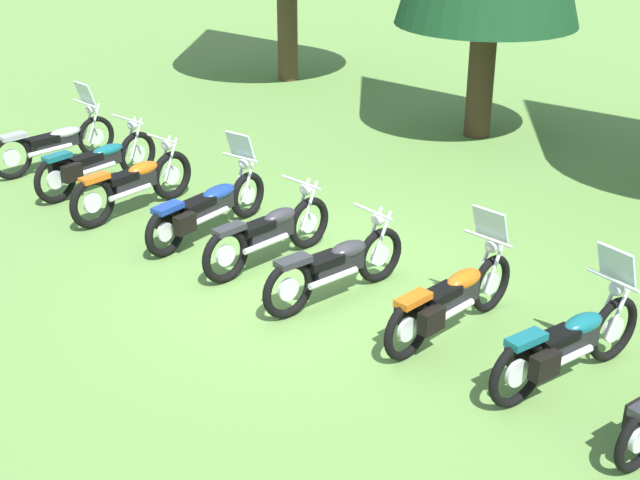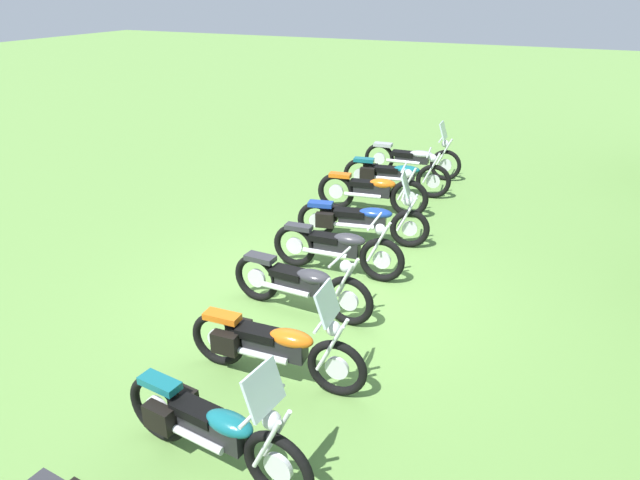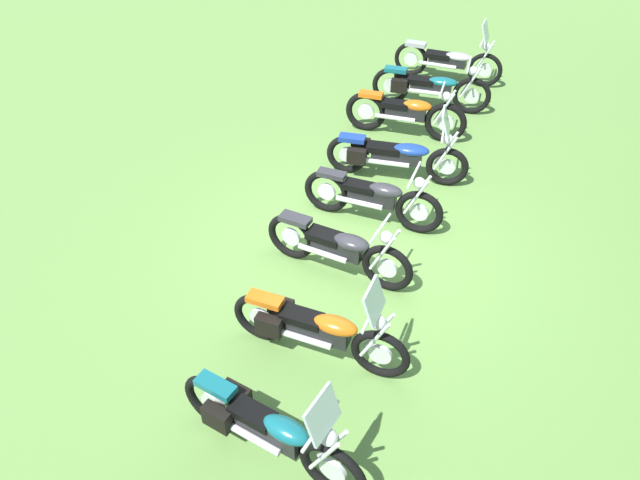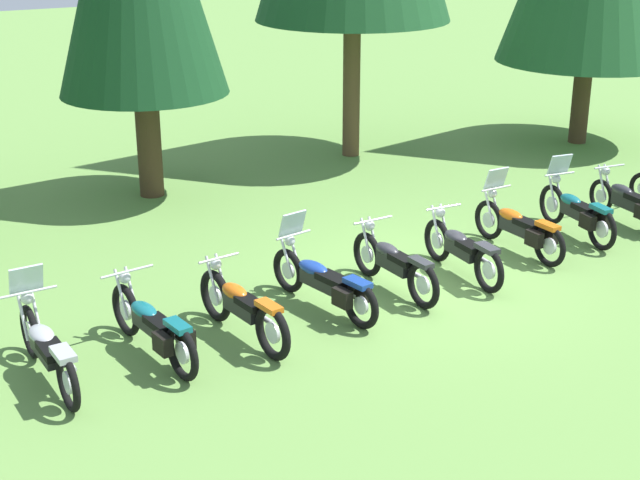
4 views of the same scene
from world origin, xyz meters
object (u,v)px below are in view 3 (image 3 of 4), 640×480
motorcycle_3 (395,155)px  motorcycle_5 (339,247)px  motorcycle_1 (429,87)px  motorcycle_4 (373,197)px  motorcycle_6 (316,328)px  motorcycle_0 (449,60)px  motorcycle_7 (267,428)px  motorcycle_2 (406,113)px

motorcycle_3 → motorcycle_5: 2.61m
motorcycle_1 → motorcycle_5: (5.35, 0.40, -0.00)m
motorcycle_4 → motorcycle_6: bearing=-86.0°
motorcycle_0 → motorcycle_6: motorcycle_0 is taller
motorcycle_4 → motorcycle_5: size_ratio=1.01×
motorcycle_0 → motorcycle_3: size_ratio=1.00×
motorcycle_0 → motorcycle_5: motorcycle_0 is taller
motorcycle_6 → motorcycle_1: bearing=93.3°
motorcycle_1 → motorcycle_7: 8.34m
motorcycle_1 → motorcycle_6: size_ratio=1.05×
motorcycle_5 → motorcycle_3: bearing=94.4°
motorcycle_1 → motorcycle_6: motorcycle_6 is taller
motorcycle_4 → motorcycle_7: bearing=-86.8°
motorcycle_1 → motorcycle_2: bearing=-100.5°
motorcycle_2 → motorcycle_3: (1.47, 0.31, -0.01)m
motorcycle_4 → motorcycle_6: motorcycle_6 is taller
motorcycle_6 → motorcycle_3: bearing=93.8°
motorcycle_1 → motorcycle_3: size_ratio=1.00×
motorcycle_2 → motorcycle_3: bearing=-86.5°
motorcycle_2 → motorcycle_0: bearing=80.6°
motorcycle_7 → motorcycle_3: bearing=102.7°
motorcycle_3 → motorcycle_0: bearing=81.8°
motorcycle_3 → motorcycle_6: (4.10, 0.50, 0.01)m
motorcycle_1 → motorcycle_0: bearing=80.6°
motorcycle_0 → motorcycle_6: (8.26, 0.77, -0.00)m
motorcycle_2 → motorcycle_4: 2.80m
motorcycle_0 → motorcycle_6: bearing=-88.7°
motorcycle_2 → motorcycle_7: 7.08m
motorcycle_1 → motorcycle_5: size_ratio=1.07×
motorcycle_5 → motorcycle_6: size_ratio=0.98×
motorcycle_3 → motorcycle_4: bearing=-96.9°
motorcycle_0 → motorcycle_4: (5.45, 0.39, -0.02)m
motorcycle_5 → motorcycle_7: size_ratio=0.99×
motorcycle_0 → motorcycle_1: bearing=-94.4°
motorcycle_7 → motorcycle_1: bearing=102.5°
motorcycle_2 → motorcycle_3: size_ratio=0.96×
motorcycle_2 → motorcycle_4: bearing=-89.7°
motorcycle_4 → motorcycle_2: bearing=94.9°
motorcycle_1 → motorcycle_7: bearing=-92.7°
motorcycle_3 → motorcycle_4: size_ratio=1.07×
motorcycle_1 → motorcycle_2: size_ratio=1.04×
motorcycle_1 → motorcycle_4: motorcycle_1 is taller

